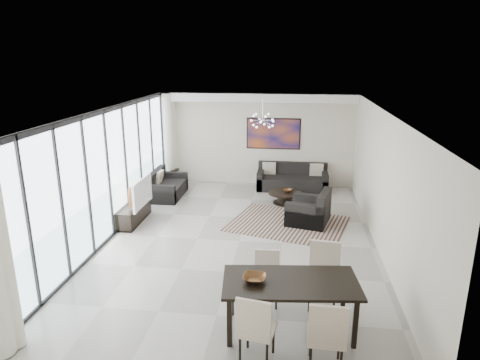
% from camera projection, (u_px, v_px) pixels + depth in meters
% --- Properties ---
extents(room_shell, '(6.00, 9.00, 2.90)m').
position_uv_depth(room_shell, '(261.00, 180.00, 9.12)').
color(room_shell, '#A8A39B').
rests_on(room_shell, ground).
extents(window_wall, '(0.37, 8.95, 2.90)m').
position_uv_depth(window_wall, '(112.00, 174.00, 9.52)').
color(window_wall, silver).
rests_on(window_wall, floor).
extents(soffit, '(5.98, 0.40, 0.26)m').
position_uv_depth(soffit, '(257.00, 98.00, 12.90)').
color(soffit, white).
rests_on(soffit, room_shell).
extents(painting, '(1.68, 0.04, 0.98)m').
position_uv_depth(painting, '(273.00, 134.00, 13.32)').
color(painting, '#BD551A').
rests_on(painting, room_shell).
extents(chandelier, '(0.66, 0.66, 0.71)m').
position_uv_depth(chandelier, '(263.00, 120.00, 11.27)').
color(chandelier, silver).
rests_on(chandelier, room_shell).
extents(rug, '(3.19, 2.75, 0.01)m').
position_uv_depth(rug, '(288.00, 224.00, 10.56)').
color(rug, black).
rests_on(rug, floor).
extents(coffee_table, '(0.94, 0.94, 0.33)m').
position_uv_depth(coffee_table, '(285.00, 197.00, 11.97)').
color(coffee_table, black).
rests_on(coffee_table, floor).
extents(bowl_coffee, '(0.26, 0.26, 0.08)m').
position_uv_depth(bowl_coffee, '(287.00, 191.00, 11.95)').
color(bowl_coffee, brown).
rests_on(bowl_coffee, coffee_table).
extents(sofa_main, '(2.15, 0.88, 0.78)m').
position_uv_depth(sofa_main, '(292.00, 181.00, 13.25)').
color(sofa_main, black).
rests_on(sofa_main, floor).
extents(loveseat, '(0.86, 1.53, 0.77)m').
position_uv_depth(loveseat, '(166.00, 188.00, 12.55)').
color(loveseat, black).
rests_on(loveseat, floor).
extents(armchair, '(1.16, 1.20, 0.84)m').
position_uv_depth(armchair, '(310.00, 212.00, 10.54)').
color(armchair, black).
rests_on(armchair, floor).
extents(side_table, '(0.35, 0.35, 0.49)m').
position_uv_depth(side_table, '(174.00, 174.00, 13.77)').
color(side_table, black).
rests_on(side_table, floor).
extents(tv_console, '(0.41, 1.44, 0.45)m').
position_uv_depth(tv_console, '(134.00, 213.00, 10.65)').
color(tv_console, black).
rests_on(tv_console, floor).
extents(television, '(0.17, 1.18, 0.68)m').
position_uv_depth(television, '(138.00, 193.00, 10.40)').
color(television, gray).
rests_on(television, tv_console).
extents(dining_table, '(2.09, 1.20, 0.83)m').
position_uv_depth(dining_table, '(291.00, 286.00, 6.29)').
color(dining_table, black).
rests_on(dining_table, floor).
extents(dining_chair_sw, '(0.55, 0.55, 1.03)m').
position_uv_depth(dining_chair_sw, '(255.00, 326.00, 5.63)').
color(dining_chair_sw, beige).
rests_on(dining_chair_sw, floor).
extents(dining_chair_se, '(0.51, 0.51, 1.07)m').
position_uv_depth(dining_chair_se, '(327.00, 332.00, 5.45)').
color(dining_chair_se, beige).
rests_on(dining_chair_se, floor).
extents(dining_chair_nw, '(0.43, 0.43, 0.90)m').
position_uv_depth(dining_chair_nw, '(267.00, 273.00, 7.13)').
color(dining_chair_nw, beige).
rests_on(dining_chair_nw, floor).
extents(dining_chair_ne, '(0.56, 0.56, 1.09)m').
position_uv_depth(dining_chair_ne, '(324.00, 270.00, 7.02)').
color(dining_chair_ne, beige).
rests_on(dining_chair_ne, floor).
extents(bowl_dining, '(0.37, 0.37, 0.08)m').
position_uv_depth(bowl_dining, '(254.00, 278.00, 6.26)').
color(bowl_dining, brown).
rests_on(bowl_dining, dining_table).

